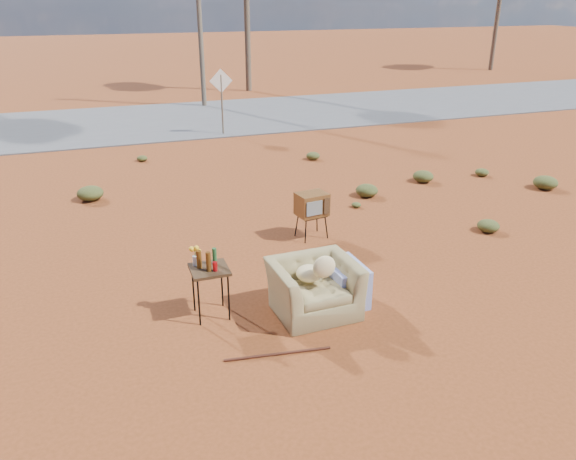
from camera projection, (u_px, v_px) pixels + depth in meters
name	position (u px, v px, depth m)	size (l,w,h in m)	color
ground	(316.00, 315.00, 8.38)	(140.00, 140.00, 0.00)	brown
highway	(166.00, 120.00, 21.40)	(140.00, 7.00, 0.04)	#565659
armchair	(320.00, 280.00, 8.33)	(1.47, 0.96, 1.08)	olive
tv_unit	(312.00, 205.00, 10.81)	(0.63, 0.53, 0.91)	black
side_table	(206.00, 266.00, 8.08)	(0.55, 0.55, 1.09)	#392714
rusty_bar	(278.00, 354.00, 7.43)	(0.04, 0.04, 1.44)	#4A1E13
road_sign	(221.00, 90.00, 18.69)	(0.78, 0.06, 2.19)	brown
utility_pole_center	(199.00, 3.00, 22.60)	(1.40, 0.20, 8.00)	brown
scrub_patch	(201.00, 213.00, 11.90)	(17.49, 8.07, 0.33)	#484E22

